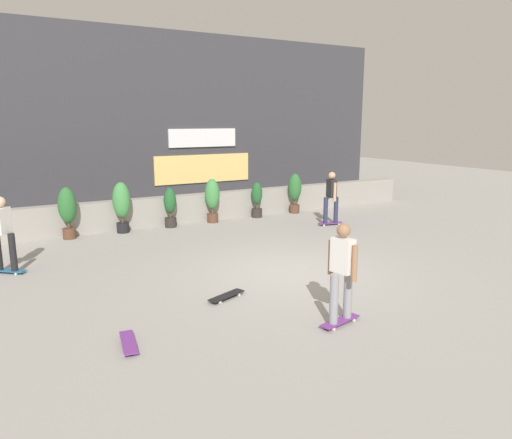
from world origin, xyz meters
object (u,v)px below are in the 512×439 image
at_px(skateboard_aside, 129,342).
at_px(skater_by_wall_left, 342,270).
at_px(potted_plant_1, 122,203).
at_px(skater_far_right, 331,196).
at_px(potted_plant_3, 212,197).
at_px(skateboard_near_camera, 227,296).
at_px(potted_plant_5, 295,191).
at_px(potted_plant_0, 67,209).
at_px(skater_mid_plaza, 3,231).
at_px(potted_plant_4, 257,199).
at_px(potted_plant_2, 170,206).

bearing_deg(skateboard_aside, skater_by_wall_left, -16.49).
relative_size(potted_plant_1, skater_far_right, 0.89).
height_order(potted_plant_3, skateboard_near_camera, potted_plant_3).
xyz_separation_m(potted_plant_1, skateboard_near_camera, (0.31, -6.34, -0.82)).
height_order(potted_plant_5, skater_far_right, skater_far_right).
bearing_deg(potted_plant_3, skater_by_wall_left, -100.27).
bearing_deg(potted_plant_0, potted_plant_5, 0.00).
relative_size(potted_plant_5, skater_mid_plaza, 0.83).
bearing_deg(skateboard_aside, potted_plant_4, 48.97).
xyz_separation_m(potted_plant_0, skater_mid_plaza, (-1.68, -2.61, 0.10)).
height_order(potted_plant_2, potted_plant_4, potted_plant_2).
distance_m(potted_plant_5, skater_by_wall_left, 9.54).
xyz_separation_m(potted_plant_5, skater_by_wall_left, (-4.73, -8.28, 0.13)).
bearing_deg(potted_plant_0, skater_by_wall_left, -70.56).
height_order(potted_plant_4, skater_mid_plaza, skater_mid_plaza).
height_order(potted_plant_1, potted_plant_4, potted_plant_1).
distance_m(skater_far_right, skateboard_near_camera, 7.07).
xyz_separation_m(skater_by_wall_left, skater_far_right, (4.58, 6.04, 0.00)).
distance_m(skater_far_right, skateboard_aside, 9.35).
height_order(potted_plant_3, potted_plant_4, potted_plant_3).
bearing_deg(potted_plant_5, skater_mid_plaza, -164.37).
bearing_deg(potted_plant_4, potted_plant_1, -180.00).
xyz_separation_m(potted_plant_3, skater_by_wall_left, (-1.50, -8.28, 0.12)).
bearing_deg(potted_plant_1, skater_far_right, -20.50).
xyz_separation_m(potted_plant_1, potted_plant_2, (1.48, 0.00, -0.21)).
bearing_deg(potted_plant_1, potted_plant_0, 180.00).
relative_size(skater_by_wall_left, skater_mid_plaza, 1.00).
height_order(potted_plant_0, skateboard_near_camera, potted_plant_0).
relative_size(potted_plant_4, skater_by_wall_left, 0.72).
bearing_deg(potted_plant_2, skater_by_wall_left, -90.45).
bearing_deg(potted_plant_1, skater_by_wall_left, -80.27).
distance_m(potted_plant_1, skater_mid_plaza, 4.11).
distance_m(potted_plant_5, skateboard_near_camera, 8.65).
bearing_deg(potted_plant_1, potted_plant_5, 0.00).
height_order(potted_plant_4, skateboard_aside, potted_plant_4).
xyz_separation_m(potted_plant_4, skater_far_right, (1.42, -2.24, 0.29)).
distance_m(potted_plant_2, skateboard_near_camera, 6.47).
relative_size(potted_plant_3, skateboard_near_camera, 1.74).
bearing_deg(skateboard_aside, potted_plant_0, 87.74).
bearing_deg(skater_by_wall_left, skater_far_right, 52.79).
relative_size(skater_far_right, skateboard_aside, 2.06).
bearing_deg(potted_plant_5, potted_plant_3, 180.00).
bearing_deg(potted_plant_0, skateboard_near_camera, -74.03).
height_order(potted_plant_1, skateboard_aside, potted_plant_1).
bearing_deg(skater_by_wall_left, potted_plant_1, 99.73).
distance_m(potted_plant_2, skater_mid_plaza, 5.35).
distance_m(potted_plant_1, potted_plant_5, 6.15).
height_order(potted_plant_3, skateboard_aside, potted_plant_3).
bearing_deg(skater_mid_plaza, potted_plant_2, 29.23).
height_order(potted_plant_5, skater_by_wall_left, skater_by_wall_left).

